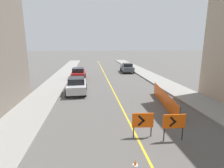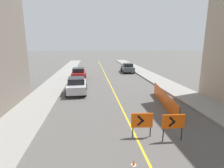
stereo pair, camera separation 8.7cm
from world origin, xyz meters
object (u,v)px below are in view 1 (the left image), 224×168
at_px(parked_car_curb_mid, 78,73).
at_px(parked_car_curb_far, 127,68).
at_px(arrow_barricade_secondary, 174,122).
at_px(traffic_cone_third, 135,168).
at_px(parked_car_curb_near, 77,85).
at_px(arrow_barricade_primary, 143,121).

height_order(parked_car_curb_mid, parked_car_curb_far, same).
bearing_deg(parked_car_curb_far, arrow_barricade_secondary, -93.57).
xyz_separation_m(traffic_cone_third, parked_car_curb_near, (-2.91, 11.83, 0.46)).
bearing_deg(arrow_barricade_secondary, parked_car_curb_near, 121.72).
distance_m(parked_car_curb_mid, parked_car_curb_far, 9.57).
distance_m(traffic_cone_third, parked_car_curb_far, 24.84).
bearing_deg(parked_car_curb_mid, arrow_barricade_primary, -75.98).
bearing_deg(parked_car_curb_mid, traffic_cone_third, -81.09).
height_order(arrow_barricade_secondary, parked_car_curb_mid, parked_car_curb_mid).
relative_size(traffic_cone_third, parked_car_curb_mid, 0.16).
xyz_separation_m(arrow_barricade_primary, parked_car_curb_far, (3.78, 21.65, -0.10)).
bearing_deg(arrow_barricade_primary, parked_car_curb_near, 119.18).
xyz_separation_m(traffic_cone_third, arrow_barricade_secondary, (2.52, 2.16, 0.66)).
distance_m(traffic_cone_third, arrow_barricade_primary, 2.96).
distance_m(parked_car_curb_near, parked_car_curb_far, 14.74).
height_order(arrow_barricade_primary, parked_car_curb_far, parked_car_curb_far).
bearing_deg(traffic_cone_third, parked_car_curb_near, 103.81).
bearing_deg(arrow_barricade_primary, parked_car_curb_far, 85.65).
relative_size(arrow_barricade_primary, parked_car_curb_far, 0.30).
bearing_deg(parked_car_curb_near, arrow_barricade_secondary, -63.43).
bearing_deg(parked_car_curb_mid, parked_car_curb_far, 32.23).
xyz_separation_m(arrow_barricade_secondary, parked_car_curb_mid, (-5.70, 17.02, -0.20)).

